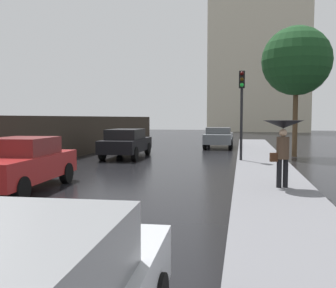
{
  "coord_description": "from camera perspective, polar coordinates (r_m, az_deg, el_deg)",
  "views": [
    {
      "loc": [
        4.21,
        -4.13,
        2.04
      ],
      "look_at": [
        2.38,
        5.22,
        1.38
      ],
      "focal_mm": 40.54,
      "sensor_mm": 36.0,
      "label": 1
    }
  ],
  "objects": [
    {
      "name": "car_red_mid_road",
      "position": [
        11.41,
        -21.25,
        -2.78
      ],
      "size": [
        1.96,
        4.25,
        1.48
      ],
      "rotation": [
        0.0,
        0.0,
        3.2
      ],
      "color": "maroon",
      "rests_on": "ground"
    },
    {
      "name": "car_black_far_ahead",
      "position": [
        19.52,
        -6.29,
        0.24
      ],
      "size": [
        1.94,
        4.53,
        1.46
      ],
      "rotation": [
        0.0,
        0.0,
        3.18
      ],
      "color": "black",
      "rests_on": "ground"
    },
    {
      "name": "car_grey_behind_camera",
      "position": [
        25.91,
        7.63,
        1.06
      ],
      "size": [
        1.86,
        4.3,
        1.39
      ],
      "rotation": [
        0.0,
        0.0,
        0.0
      ],
      "color": "slate",
      "rests_on": "ground"
    },
    {
      "name": "pedestrian_with_umbrella_near",
      "position": [
        10.71,
        16.9,
        1.48
      ],
      "size": [
        1.07,
        1.07,
        1.83
      ],
      "rotation": [
        0.0,
        0.0,
        0.29
      ],
      "color": "black",
      "rests_on": "sidewalk_strip"
    },
    {
      "name": "traffic_light",
      "position": [
        17.29,
        11.02,
        6.78
      ],
      "size": [
        0.26,
        0.39,
        3.97
      ],
      "color": "black",
      "rests_on": "sidewalk_strip"
    },
    {
      "name": "street_tree_near",
      "position": [
        21.13,
        18.75,
        11.71
      ],
      "size": [
        3.56,
        3.56,
        6.76
      ],
      "color": "#4C3823",
      "rests_on": "ground"
    },
    {
      "name": "distant_tower",
      "position": [
        60.34,
        13.78,
        15.0
      ],
      "size": [
        15.48,
        9.47,
        30.35
      ],
      "color": "beige",
      "rests_on": "ground"
    }
  ]
}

